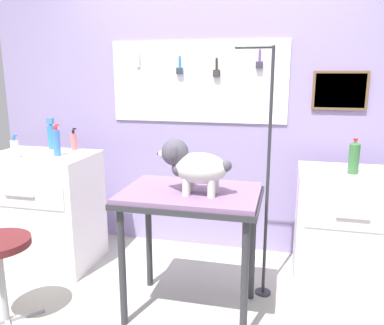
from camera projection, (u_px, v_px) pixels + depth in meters
name	position (u px, v px, depth m)	size (l,w,h in m)	color
rear_wall_panel	(214.00, 117.00, 3.36)	(4.00, 0.11, 2.30)	#9484B5
grooming_table	(191.00, 205.00, 2.46)	(0.86, 0.60, 0.82)	#2D2D33
grooming_arm	(266.00, 186.00, 2.64)	(0.30, 0.11, 1.69)	#2D2D33
dog	(193.00, 165.00, 2.34)	(0.45, 0.22, 0.33)	silver
counter_left	(45.00, 209.00, 3.20)	(0.80, 0.58, 0.90)	white
cabinet_right	(345.00, 230.00, 2.82)	(0.68, 0.54, 0.87)	white
spray_bottle_tall	(57.00, 142.00, 3.02)	(0.06, 0.06, 0.24)	#3873C2
shampoo_bottle	(51.00, 136.00, 3.30)	(0.06, 0.06, 0.26)	#3076C4
conditioner_bottle	(15.00, 148.00, 2.97)	(0.06, 0.06, 0.18)	white
spray_bottle_short	(74.00, 141.00, 3.27)	(0.05, 0.05, 0.18)	#DD6562
soda_bottle	(354.00, 157.00, 2.64)	(0.07, 0.07, 0.24)	#346B37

